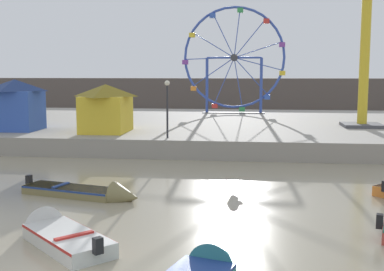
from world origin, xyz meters
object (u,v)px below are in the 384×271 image
object	(u,v)px
ferris_wheel_blue_frame	(234,60)
drop_tower_yellow_tower	(366,27)
carnival_booth_blue_tent	(15,104)
motorboat_pale_grey	(56,233)
motorboat_olive_wood	(93,193)
promenade_lamp_near	(167,100)
carnival_booth_yellow_awning	(106,107)

from	to	relation	value
ferris_wheel_blue_frame	drop_tower_yellow_tower	distance (m)	15.30
carnival_booth_blue_tent	motorboat_pale_grey	bearing A→B (deg)	-61.09
motorboat_pale_grey	motorboat_olive_wood	world-z (taller)	motorboat_pale_grey
motorboat_olive_wood	drop_tower_yellow_tower	xyz separation A→B (m)	(14.42, 18.35, 8.19)
promenade_lamp_near	carnival_booth_blue_tent	bearing A→B (deg)	165.95
carnival_booth_blue_tent	ferris_wheel_blue_frame	bearing A→B (deg)	48.81
carnival_booth_yellow_awning	promenade_lamp_near	size ratio (longest dim) A/B	1.13
ferris_wheel_blue_frame	carnival_booth_yellow_awning	bearing A→B (deg)	-114.65
ferris_wheel_blue_frame	drop_tower_yellow_tower	world-z (taller)	drop_tower_yellow_tower
drop_tower_yellow_tower	motorboat_pale_grey	bearing A→B (deg)	-120.35
motorboat_olive_wood	ferris_wheel_blue_frame	world-z (taller)	ferris_wheel_blue_frame
drop_tower_yellow_tower	promenade_lamp_near	size ratio (longest dim) A/B	4.06
motorboat_pale_grey	promenade_lamp_near	world-z (taller)	promenade_lamp_near
ferris_wheel_blue_frame	carnival_booth_yellow_awning	size ratio (longest dim) A/B	2.63
promenade_lamp_near	motorboat_pale_grey	bearing A→B (deg)	-92.60
ferris_wheel_blue_frame	carnival_booth_blue_tent	distance (m)	22.26
motorboat_pale_grey	ferris_wheel_blue_frame	bearing A→B (deg)	-53.31
motorboat_olive_wood	promenade_lamp_near	distance (m)	10.92
motorboat_pale_grey	drop_tower_yellow_tower	size ratio (longest dim) A/B	0.29
motorboat_olive_wood	carnival_booth_blue_tent	distance (m)	16.61
ferris_wheel_blue_frame	promenade_lamp_near	world-z (taller)	ferris_wheel_blue_frame
carnival_booth_blue_tent	promenade_lamp_near	size ratio (longest dim) A/B	1.00
carnival_booth_blue_tent	drop_tower_yellow_tower	bearing A→B (deg)	11.58
drop_tower_yellow_tower	carnival_booth_yellow_awning	xyz separation A→B (m)	(-17.71, -5.51, -5.57)
motorboat_pale_grey	motorboat_olive_wood	xyz separation A→B (m)	(-0.60, 5.26, -0.05)
motorboat_olive_wood	ferris_wheel_blue_frame	size ratio (longest dim) A/B	0.52
motorboat_pale_grey	ferris_wheel_blue_frame	world-z (taller)	ferris_wheel_blue_frame
ferris_wheel_blue_frame	carnival_booth_blue_tent	xyz separation A→B (m)	(-14.31, -16.71, -3.39)
ferris_wheel_blue_frame	drop_tower_yellow_tower	size ratio (longest dim) A/B	0.73
motorboat_pale_grey	carnival_booth_blue_tent	distance (m)	21.29
motorboat_pale_grey	ferris_wheel_blue_frame	xyz separation A→B (m)	(3.91, 35.09, 6.11)
carnival_booth_yellow_awning	promenade_lamp_near	xyz separation A→B (m)	(4.60, -2.50, 0.66)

